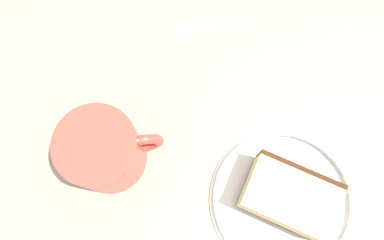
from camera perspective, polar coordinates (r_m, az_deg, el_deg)
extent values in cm
cube|color=tan|center=(52.31, 7.31, -3.25)|extent=(111.28, 111.28, 3.23)
cylinder|color=white|center=(50.25, 13.69, -11.78)|extent=(18.81, 18.81, 0.69)
torus|color=white|center=(49.54, 13.89, -11.73)|extent=(18.06, 18.06, 0.75)
cube|color=#472814|center=(49.62, 13.87, -11.74)|extent=(12.17, 9.69, 0.60)
cube|color=beige|center=(47.14, 14.60, -11.53)|extent=(12.17, 9.69, 4.51)
cube|color=#472814|center=(47.80, 16.01, -7.62)|extent=(10.15, 4.25, 4.51)
cylinder|color=#BF4C3F|center=(46.33, -13.36, -4.74)|extent=(9.37, 9.37, 9.60)
cylinder|color=#47230F|center=(44.00, -14.07, -4.16)|extent=(8.25, 8.25, 0.40)
torus|color=#BF4C3F|center=(45.67, -7.67, -3.66)|extent=(3.97, 5.11, 5.38)
ellipsoid|color=silver|center=(55.68, -1.04, 13.70)|extent=(3.43, 3.59, 0.80)
cylinder|color=silver|center=(56.42, 5.32, 14.27)|extent=(6.10, 7.53, 0.50)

